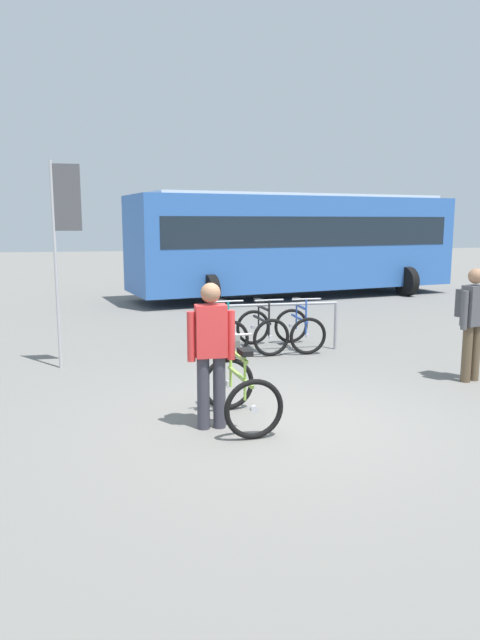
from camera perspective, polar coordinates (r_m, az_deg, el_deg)
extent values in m
plane|color=slate|center=(6.95, 3.97, -9.76)|extent=(80.00, 80.00, 0.00)
cylinder|color=#99999E|center=(10.13, -3.79, -1.08)|extent=(0.06, 0.06, 0.85)
cylinder|color=#99999E|center=(10.74, 9.27, -0.58)|extent=(0.06, 0.06, 0.85)
cylinder|color=#99999E|center=(10.30, 2.95, 1.49)|extent=(2.45, 0.06, 0.05)
torus|color=black|center=(10.88, -2.23, -0.84)|extent=(0.66, 0.12, 0.66)
cylinder|color=#B7B7BC|center=(10.88, -2.23, -0.84)|extent=(0.08, 0.07, 0.08)
torus|color=black|center=(9.90, -0.97, -1.88)|extent=(0.66, 0.12, 0.66)
cylinder|color=#B7B7BC|center=(9.90, -0.97, -1.88)|extent=(0.08, 0.07, 0.08)
cube|color=teal|center=(10.35, -1.64, -0.11)|extent=(0.09, 0.92, 0.04)
cube|color=teal|center=(10.27, -1.58, 1.08)|extent=(0.07, 0.61, 0.04)
cylinder|color=teal|center=(10.52, -1.86, 0.32)|extent=(0.03, 0.03, 0.55)
cube|color=black|center=(10.48, -1.87, 1.80)|extent=(0.13, 0.25, 0.06)
cylinder|color=teal|center=(9.96, -1.14, 0.03)|extent=(0.03, 0.03, 0.63)
cylinder|color=#B7B7BC|center=(9.92, -1.15, 1.83)|extent=(0.52, 0.06, 0.03)
torus|color=black|center=(11.01, 1.27, -0.71)|extent=(0.67, 0.15, 0.66)
cylinder|color=#B7B7BC|center=(11.01, 1.27, -0.71)|extent=(0.09, 0.07, 0.08)
torus|color=black|center=(10.06, 3.05, -1.71)|extent=(0.67, 0.15, 0.66)
cylinder|color=#B7B7BC|center=(10.06, 3.05, -1.71)|extent=(0.09, 0.07, 0.08)
cube|color=black|center=(10.49, 2.13, 0.02)|extent=(0.12, 0.92, 0.04)
cube|color=black|center=(10.41, 2.23, 1.20)|extent=(0.09, 0.61, 0.04)
cylinder|color=black|center=(10.66, 1.82, 0.44)|extent=(0.03, 0.03, 0.55)
cube|color=black|center=(10.62, 1.82, 1.91)|extent=(0.14, 0.25, 0.06)
cylinder|color=black|center=(10.12, 2.84, 0.17)|extent=(0.03, 0.03, 0.63)
cylinder|color=#B7B7BC|center=(10.07, 2.85, 1.94)|extent=(0.52, 0.08, 0.03)
torus|color=black|center=(11.20, 4.98, -0.57)|extent=(0.66, 0.10, 0.66)
cylinder|color=#B7B7BC|center=(11.20, 4.98, -0.57)|extent=(0.08, 0.06, 0.08)
torus|color=black|center=(10.24, 6.61, -1.56)|extent=(0.66, 0.10, 0.66)
cylinder|color=#B7B7BC|center=(10.24, 6.61, -1.56)|extent=(0.08, 0.06, 0.08)
cube|color=#2D56B7|center=(10.68, 5.78, 0.14)|extent=(0.04, 0.92, 0.04)
cube|color=#2D56B7|center=(10.60, 5.88, 1.30)|extent=(0.04, 0.61, 0.04)
cylinder|color=#2D56B7|center=(10.84, 5.50, 0.56)|extent=(0.03, 0.03, 0.55)
cube|color=black|center=(10.80, 5.52, 2.00)|extent=(0.12, 0.24, 0.06)
cylinder|color=#2D56B7|center=(10.30, 6.43, 0.29)|extent=(0.03, 0.03, 0.63)
cylinder|color=#B7B7BC|center=(10.25, 6.46, 2.03)|extent=(0.52, 0.03, 0.03)
torus|color=black|center=(6.29, 1.37, -8.65)|extent=(0.66, 0.12, 0.66)
cylinder|color=#B7B7BC|center=(6.29, 1.37, -8.65)|extent=(0.09, 0.07, 0.08)
torus|color=black|center=(7.23, -1.17, -6.22)|extent=(0.66, 0.12, 0.66)
cylinder|color=#B7B7BC|center=(7.23, -1.17, -6.22)|extent=(0.09, 0.07, 0.08)
cube|color=#9ED14C|center=(6.69, 0.01, -5.51)|extent=(0.12, 0.92, 0.04)
cube|color=#9ED14C|center=(6.69, -0.11, -3.54)|extent=(0.09, 0.61, 0.04)
cylinder|color=#9ED14C|center=(6.51, 0.48, -5.49)|extent=(0.03, 0.03, 0.55)
cube|color=black|center=(6.45, 0.48, -3.13)|extent=(0.14, 0.25, 0.06)
cylinder|color=#9ED14C|center=(7.03, -0.91, -4.01)|extent=(0.03, 0.03, 0.63)
cylinder|color=#B7B7BC|center=(6.97, -0.91, -1.49)|extent=(0.52, 0.08, 0.03)
cube|color=gray|center=(7.12, -1.23, -2.23)|extent=(0.28, 0.22, 0.22)
cylinder|color=#383842|center=(6.61, -2.02, -7.01)|extent=(0.14, 0.14, 0.82)
cylinder|color=#383842|center=(6.59, -3.57, -7.10)|extent=(0.14, 0.14, 0.82)
cube|color=red|center=(6.43, -2.85, -1.07)|extent=(0.34, 0.20, 0.58)
cylinder|color=red|center=(6.46, -0.89, -1.47)|extent=(0.09, 0.09, 0.55)
cylinder|color=red|center=(6.39, -4.76, -1.62)|extent=(0.09, 0.09, 0.55)
sphere|color=#9E7051|center=(6.37, -2.88, 2.64)|extent=(0.22, 0.22, 0.22)
cylinder|color=brown|center=(9.19, 21.85, -2.96)|extent=(0.14, 0.14, 0.82)
cylinder|color=brown|center=(9.06, 21.15, -3.11)|extent=(0.14, 0.14, 0.82)
cube|color=#4C4C51|center=(9.01, 21.78, 1.32)|extent=(0.39, 0.30, 0.58)
cylinder|color=#4C4C51|center=(8.83, 20.97, 0.89)|extent=(0.09, 0.09, 0.55)
sphere|color=#9E7051|center=(8.96, 21.94, 3.98)|extent=(0.22, 0.22, 0.22)
cube|color=#3F3F44|center=(9.10, 21.00, 1.57)|extent=(0.29, 0.22, 0.40)
cube|color=#3366B7|center=(18.05, 5.42, 7.49)|extent=(10.30, 4.57, 2.70)
cube|color=#19232D|center=(18.04, 5.44, 8.60)|extent=(9.53, 4.42, 0.84)
cube|color=silver|center=(18.05, 5.49, 11.90)|extent=(9.27, 4.11, 0.08)
cylinder|color=black|center=(15.64, -2.89, 2.79)|extent=(0.44, 0.93, 0.90)
cylinder|color=black|center=(17.99, -5.72, 3.65)|extent=(0.44, 0.93, 0.90)
cylinder|color=black|center=(18.93, 15.88, 3.62)|extent=(0.44, 0.93, 0.90)
cylinder|color=black|center=(20.91, 11.53, 4.33)|extent=(0.44, 0.93, 0.90)
cylinder|color=#B2B2B7|center=(9.51, -17.44, 4.94)|extent=(0.05, 0.05, 3.20)
cube|color=#4C4C51|center=(9.47, -16.42, 11.33)|extent=(0.40, 0.03, 1.00)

